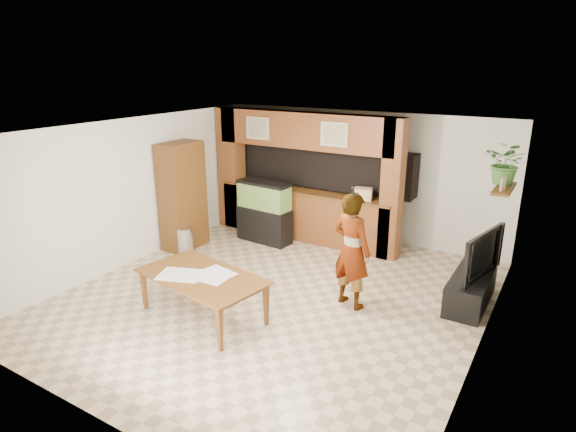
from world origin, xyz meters
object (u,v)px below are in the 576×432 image
Objects in this scene: television at (475,252)px; person at (352,250)px; dining_table at (201,297)px; pantry_cabinet at (182,196)px; aquarium at (264,212)px.

television is 0.70× the size of person.
person reaches higher than television.
person is 2.28m from dining_table.
television is 0.66× the size of dining_table.
television reaches higher than dining_table.
television is (5.35, 0.47, -0.21)m from pantry_cabinet.
pantry_cabinet is 1.69× the size of television.
dining_table is (2.14, -1.99, -0.71)m from pantry_cabinet.
dining_table is (-1.66, -1.45, -0.56)m from person.
pantry_cabinet reaches higher than dining_table.
dining_table is at bearing 57.65° from person.
aquarium is at bearing 94.87° from television.
aquarium is 3.22m from dining_table.
person is (2.62, -1.60, 0.27)m from aquarium.
person is at bearing 136.06° from television.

